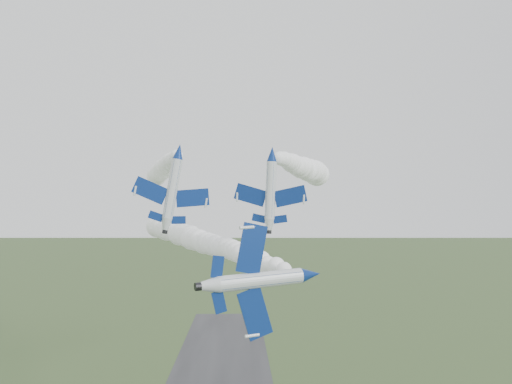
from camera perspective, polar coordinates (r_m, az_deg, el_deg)
jet_lead at (r=58.95m, az=5.54°, el=-8.23°), size 6.35×12.94×11.11m
smoke_trail_jet_lead at (r=93.95m, az=-5.46°, el=-4.87°), size 29.71×65.49×4.68m
jet_pair_left at (r=78.49m, az=-7.72°, el=4.05°), size 10.37×12.41×3.35m
smoke_trail_jet_pair_left at (r=113.44m, az=-9.14°, el=2.34°), size 14.54×63.64×4.52m
jet_pair_right at (r=77.75m, az=1.60°, el=3.83°), size 10.06×11.75×2.95m
smoke_trail_jet_pair_right at (r=106.09m, az=4.73°, el=2.42°), size 17.89×51.63×4.95m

